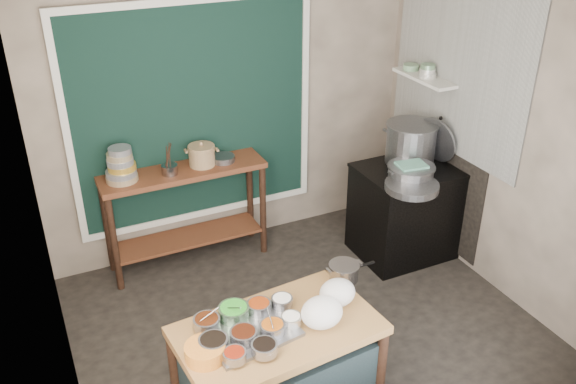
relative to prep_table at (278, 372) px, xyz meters
name	(u,v)px	position (x,y,z in m)	size (l,w,h in m)	color
floor	(304,325)	(0.57, 0.75, -0.39)	(3.50, 3.00, 0.02)	#2F2924
back_wall	(230,103)	(0.57, 2.26, 1.02)	(3.50, 0.02, 2.80)	gray
left_wall	(42,223)	(-1.19, 0.75, 1.02)	(0.02, 3.00, 2.80)	gray
right_wall	(499,128)	(2.33, 0.75, 1.02)	(0.02, 3.00, 2.80)	gray
curtain_panel	(195,115)	(0.22, 2.22, 0.98)	(2.10, 0.02, 1.90)	black
curtain_frame	(195,116)	(0.22, 2.21, 0.98)	(2.22, 0.03, 2.02)	beige
tile_panel	(459,57)	(2.30, 1.30, 1.48)	(0.02, 1.70, 1.70)	#B2B2AA
soot_patch	(437,174)	(2.31, 1.40, 0.32)	(0.01, 1.30, 1.30)	black
wall_shelf	(425,78)	(2.20, 1.60, 1.23)	(0.22, 0.70, 0.03)	beige
prep_table	(278,372)	(0.00, 0.00, 0.00)	(1.25, 0.72, 0.75)	brown
back_counter	(187,216)	(0.02, 2.03, 0.10)	(1.45, 0.40, 0.95)	brown
stove_block	(406,212)	(1.92, 1.30, 0.05)	(0.90, 0.68, 0.85)	black
stove_top	(411,170)	(1.92, 1.30, 0.49)	(0.92, 0.69, 0.03)	black
condiment_tray	(251,333)	(-0.18, 0.01, 0.39)	(0.55, 0.39, 0.02)	gray
condiment_bowls	(245,326)	(-0.21, 0.03, 0.43)	(0.69, 0.55, 0.08)	gray
yellow_basin	(205,352)	(-0.49, -0.07, 0.42)	(0.24, 0.24, 0.09)	#BA6D27
saucepan	(344,272)	(0.62, 0.26, 0.43)	(0.22, 0.22, 0.12)	gray
plastic_bag_a	(322,312)	(0.25, -0.10, 0.48)	(0.27, 0.23, 0.20)	white
plastic_bag_b	(337,293)	(0.44, 0.04, 0.47)	(0.24, 0.20, 0.18)	white
bowl_stack	(121,166)	(-0.50, 2.03, 0.71)	(0.27, 0.27, 0.30)	tan
utensil_cup	(170,169)	(-0.11, 1.98, 0.62)	(0.14, 0.14, 0.08)	gray
ceramic_crock	(202,156)	(0.20, 2.03, 0.66)	(0.25, 0.25, 0.17)	olive
wide_bowl	(223,158)	(0.40, 2.03, 0.60)	(0.21, 0.21, 0.05)	gray
stock_pot	(411,143)	(1.98, 1.42, 0.69)	(0.48, 0.48, 0.37)	gray
pot_lid	(436,140)	(2.20, 1.34, 0.72)	(0.44, 0.44, 0.02)	gray
steamer	(411,173)	(1.77, 1.11, 0.57)	(0.42, 0.42, 0.14)	gray
green_cloth	(412,165)	(1.77, 1.11, 0.65)	(0.24, 0.19, 0.02)	#6AAF88
shallow_pan	(412,186)	(1.68, 0.96, 0.53)	(0.45, 0.45, 0.06)	gray
shelf_bowl_stack	(428,71)	(2.20, 1.57, 1.30)	(0.15, 0.15, 0.12)	silver
shelf_bowl_green	(411,67)	(2.20, 1.81, 1.27)	(0.14, 0.14, 0.05)	gray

